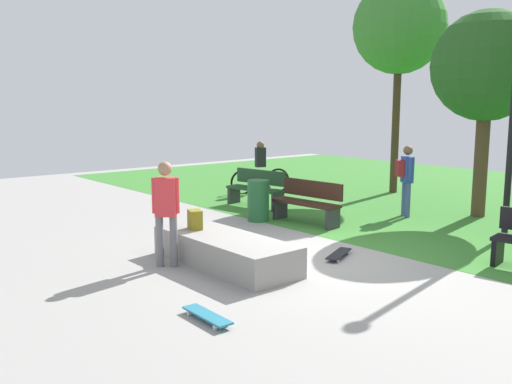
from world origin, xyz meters
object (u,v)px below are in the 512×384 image
park_bench_near_lamppost (257,187)px  skater_performing_trick (166,206)px  trash_bin (258,201)px  skateboard_spare (339,254)px  backpack_on_ledge (195,220)px  skateboard_by_ledge (207,315)px  park_bench_center_lawn (308,201)px  tree_broad_elm (399,28)px  concrete_ledge (225,251)px  tree_slender_maple (487,67)px  cyclist_on_bicycle (260,171)px  pedestrian_with_backpack (406,175)px

park_bench_near_lamppost → skater_performing_trick: bearing=-55.4°
trash_bin → skateboard_spare: bearing=-15.7°
backpack_on_ledge → skateboard_spare: size_ratio=0.39×
skater_performing_trick → skateboard_by_ledge: bearing=-19.7°
park_bench_center_lawn → park_bench_near_lamppost: (-2.21, 0.44, 0.00)m
park_bench_near_lamppost → tree_broad_elm: bearing=79.5°
skater_performing_trick → skateboard_spare: skater_performing_trick is taller
trash_bin → tree_broad_elm: bearing=95.3°
concrete_ledge → tree_slender_maple: (0.61, 6.75, 3.09)m
concrete_ledge → cyclist_on_bicycle: size_ratio=1.54×
trash_bin → tree_slender_maple: bearing=55.7°
trash_bin → skater_performing_trick: bearing=-62.8°
skateboard_spare → park_bench_near_lamppost: bearing=156.1°
cyclist_on_bicycle → skateboard_spare: bearing=-29.6°
skater_performing_trick → park_bench_center_lawn: (-0.84, 3.98, -0.49)m
concrete_ledge → trash_bin: trash_bin is taller
tree_slender_maple → cyclist_on_bicycle: bearing=-164.5°
skateboard_by_ledge → park_bench_near_lamppost: size_ratio=0.49×
tree_slender_maple → trash_bin: size_ratio=5.07×
concrete_ledge → trash_bin: bearing=130.8°
concrete_ledge → tree_slender_maple: size_ratio=0.59×
backpack_on_ledge → tree_slender_maple: (1.32, 6.83, 2.69)m
skateboard_spare → tree_broad_elm: bearing=119.4°
concrete_ledge → park_bench_center_lawn: bearing=112.9°
skater_performing_trick → pedestrian_with_backpack: 6.19m
concrete_ledge → backpack_on_ledge: (-0.72, -0.08, 0.40)m
tree_broad_elm → cyclist_on_bicycle: tree_broad_elm is taller
concrete_ledge → pedestrian_with_backpack: 5.52m
skateboard_by_ledge → tree_broad_elm: size_ratio=0.14×
backpack_on_ledge → park_bench_center_lawn: size_ratio=0.20×
skater_performing_trick → park_bench_near_lamppost: skater_performing_trick is taller
concrete_ledge → skateboard_spare: 1.94m
tree_slender_maple → trash_bin: bearing=-124.3°
park_bench_near_lamppost → cyclist_on_bicycle: (-1.58, 1.46, 0.15)m
skateboard_by_ledge → tree_slender_maple: 8.98m
concrete_ledge → cyclist_on_bicycle: bearing=135.1°
tree_slender_maple → concrete_ledge: bearing=-95.1°
backpack_on_ledge → pedestrian_with_backpack: 5.54m
trash_bin → cyclist_on_bicycle: 3.89m
park_bench_near_lamppost → pedestrian_with_backpack: size_ratio=1.02×
park_bench_center_lawn → tree_broad_elm: 6.57m
tree_slender_maple → cyclist_on_bicycle: 6.57m
backpack_on_ledge → skater_performing_trick: skater_performing_trick is taller
skateboard_by_ledge → tree_broad_elm: bearing=114.7°
tree_broad_elm → cyclist_on_bicycle: bearing=-128.7°
park_bench_center_lawn → pedestrian_with_backpack: size_ratio=1.01×
skater_performing_trick → pedestrian_with_backpack: bearing=89.4°
trash_bin → cyclist_on_bicycle: bearing=138.8°
tree_slender_maple → trash_bin: (-2.84, -4.16, -2.88)m
park_bench_center_lawn → backpack_on_ledge: bearing=-78.9°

